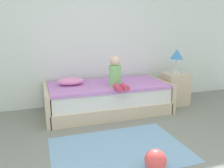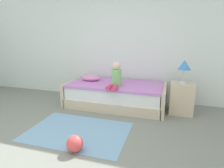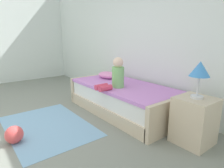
{
  "view_description": "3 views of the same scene",
  "coord_description": "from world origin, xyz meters",
  "px_view_note": "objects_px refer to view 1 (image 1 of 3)",
  "views": [
    {
      "loc": [
        -0.9,
        -1.59,
        1.39
      ],
      "look_at": [
        0.19,
        1.75,
        0.55
      ],
      "focal_mm": 36.12,
      "sensor_mm": 36.0,
      "label": 1
    },
    {
      "loc": [
        1.28,
        -1.82,
        1.52
      ],
      "look_at": [
        0.19,
        1.75,
        0.55
      ],
      "focal_mm": 30.81,
      "sensor_mm": 36.0,
      "label": 2
    },
    {
      "loc": [
        2.68,
        -0.19,
        1.34
      ],
      "look_at": [
        0.19,
        1.75,
        0.55
      ],
      "focal_mm": 31.01,
      "sensor_mm": 36.0,
      "label": 3
    }
  ],
  "objects_px": {
    "bed": "(108,98)",
    "child_figure": "(116,74)",
    "nightstand": "(174,89)",
    "pillow": "(71,81)",
    "table_lamp": "(177,55)",
    "toy_ball": "(155,160)"
  },
  "relations": [
    {
      "from": "table_lamp",
      "to": "pillow",
      "type": "xyz_separation_m",
      "value": [
        -1.96,
        0.09,
        -0.37
      ]
    },
    {
      "from": "nightstand",
      "to": "pillow",
      "type": "relative_size",
      "value": 1.36
    },
    {
      "from": "bed",
      "to": "table_lamp",
      "type": "xyz_separation_m",
      "value": [
        1.35,
        0.01,
        0.69
      ]
    },
    {
      "from": "nightstand",
      "to": "pillow",
      "type": "xyz_separation_m",
      "value": [
        -1.96,
        0.09,
        0.26
      ]
    },
    {
      "from": "bed",
      "to": "table_lamp",
      "type": "bearing_deg",
      "value": 0.43
    },
    {
      "from": "bed",
      "to": "pillow",
      "type": "bearing_deg",
      "value": 170.65
    },
    {
      "from": "child_figure",
      "to": "bed",
      "type": "bearing_deg",
      "value": 107.59
    },
    {
      "from": "bed",
      "to": "toy_ball",
      "type": "relative_size",
      "value": 9.31
    },
    {
      "from": "child_figure",
      "to": "toy_ball",
      "type": "height_order",
      "value": "child_figure"
    },
    {
      "from": "bed",
      "to": "pillow",
      "type": "relative_size",
      "value": 4.8
    },
    {
      "from": "pillow",
      "to": "toy_ball",
      "type": "bearing_deg",
      "value": -73.52
    },
    {
      "from": "nightstand",
      "to": "table_lamp",
      "type": "height_order",
      "value": "table_lamp"
    },
    {
      "from": "nightstand",
      "to": "child_figure",
      "type": "height_order",
      "value": "child_figure"
    },
    {
      "from": "bed",
      "to": "child_figure",
      "type": "relative_size",
      "value": 4.14
    },
    {
      "from": "table_lamp",
      "to": "pillow",
      "type": "height_order",
      "value": "table_lamp"
    },
    {
      "from": "child_figure",
      "to": "toy_ball",
      "type": "distance_m",
      "value": 1.68
    },
    {
      "from": "bed",
      "to": "child_figure",
      "type": "height_order",
      "value": "child_figure"
    },
    {
      "from": "nightstand",
      "to": "toy_ball",
      "type": "height_order",
      "value": "nightstand"
    },
    {
      "from": "nightstand",
      "to": "pillow",
      "type": "distance_m",
      "value": 1.98
    },
    {
      "from": "nightstand",
      "to": "table_lamp",
      "type": "xyz_separation_m",
      "value": [
        0.0,
        0.0,
        0.64
      ]
    },
    {
      "from": "bed",
      "to": "toy_ball",
      "type": "distance_m",
      "value": 1.8
    },
    {
      "from": "nightstand",
      "to": "pillow",
      "type": "bearing_deg",
      "value": 177.37
    }
  ]
}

